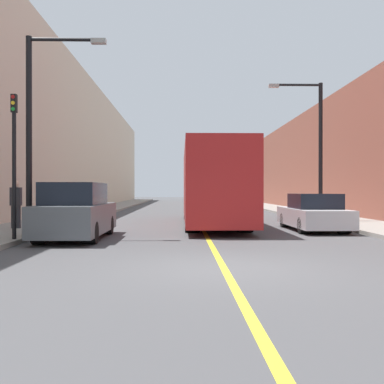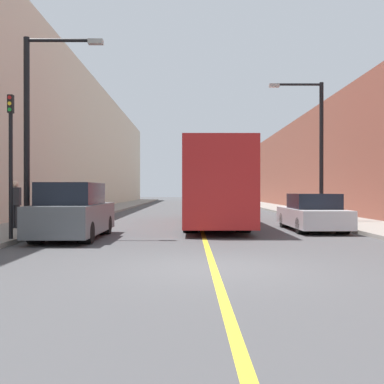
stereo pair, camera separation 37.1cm
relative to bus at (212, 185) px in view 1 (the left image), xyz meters
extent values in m
plane|color=#474749|center=(-0.55, -11.80, -1.87)|extent=(200.00, 200.00, 0.00)
cube|color=gray|center=(-7.79, 18.20, -1.80)|extent=(3.06, 72.00, 0.15)
cube|color=gray|center=(6.69, 18.20, -1.80)|extent=(3.06, 72.00, 0.15)
cube|color=beige|center=(-11.32, 18.20, 3.85)|extent=(4.00, 72.00, 11.43)
cube|color=brown|center=(10.22, 18.20, 2.03)|extent=(4.00, 72.00, 7.79)
cube|color=gold|center=(-0.55, 18.20, -1.87)|extent=(0.16, 72.00, 0.01)
cube|color=#AD1E1E|center=(0.00, 0.01, 0.03)|extent=(2.59, 12.47, 3.23)
cube|color=black|center=(0.00, -6.20, 0.59)|extent=(2.21, 0.04, 1.46)
cylinder|color=black|center=(-1.01, -3.86, -1.40)|extent=(0.57, 0.94, 0.94)
cylinder|color=black|center=(1.01, -3.86, -1.40)|extent=(0.57, 0.94, 0.94)
cylinder|color=black|center=(-1.01, 3.87, -1.40)|extent=(0.57, 0.94, 0.94)
cylinder|color=black|center=(1.01, 3.87, -1.40)|extent=(0.57, 0.94, 0.94)
cube|color=#51565B|center=(-4.92, -6.04, -1.19)|extent=(1.91, 4.87, 0.95)
cube|color=black|center=(-4.92, -6.29, -0.37)|extent=(1.68, 2.68, 0.71)
cube|color=black|center=(-4.92, -8.45, -1.03)|extent=(1.62, 0.04, 0.43)
cylinder|color=black|center=(-5.67, -7.55, -1.53)|extent=(0.42, 0.68, 0.68)
cylinder|color=black|center=(-4.18, -7.55, -1.53)|extent=(0.42, 0.68, 0.68)
cylinder|color=black|center=(-5.67, -4.53, -1.53)|extent=(0.42, 0.68, 0.68)
cylinder|color=black|center=(-4.18, -4.53, -1.53)|extent=(0.42, 0.68, 0.68)
cube|color=silver|center=(3.87, -3.09, -1.34)|extent=(1.90, 4.75, 0.70)
cube|color=black|center=(3.87, -3.33, -0.69)|extent=(1.67, 2.14, 0.59)
cube|color=black|center=(3.87, -5.44, -1.21)|extent=(1.61, 0.04, 0.31)
cylinder|color=black|center=(3.13, -4.56, -1.56)|extent=(0.42, 0.62, 0.62)
cylinder|color=black|center=(4.61, -4.56, -1.56)|extent=(0.42, 0.62, 0.62)
cylinder|color=black|center=(3.13, -1.62, -1.56)|extent=(0.42, 0.62, 0.62)
cylinder|color=black|center=(4.61, -1.62, -1.56)|extent=(0.42, 0.62, 0.62)
cylinder|color=black|center=(-6.56, -5.85, 1.60)|extent=(0.20, 0.20, 6.64)
cylinder|color=black|center=(-5.39, -5.85, 4.82)|extent=(2.33, 0.12, 0.12)
cube|color=#999993|center=(-4.23, -5.85, 4.77)|extent=(0.50, 0.24, 0.16)
cylinder|color=black|center=(5.45, 1.00, 1.67)|extent=(0.20, 0.20, 6.78)
cylinder|color=black|center=(4.29, 1.00, 4.96)|extent=(2.33, 0.12, 0.12)
cube|color=#999993|center=(3.12, 1.00, 4.91)|extent=(0.50, 0.24, 0.16)
cylinder|color=black|center=(-6.46, -7.46, 0.18)|extent=(0.12, 0.12, 3.80)
cube|color=black|center=(-6.46, -7.46, 2.35)|extent=(0.16, 0.16, 0.55)
cylinder|color=#B21919|center=(-6.46, -7.55, 2.54)|extent=(0.11, 0.02, 0.11)
cylinder|color=yellow|center=(-6.46, -7.55, 2.35)|extent=(0.11, 0.02, 0.11)
cylinder|color=green|center=(-6.46, -7.55, 2.17)|extent=(0.11, 0.02, 0.11)
cylinder|color=#2D2D33|center=(-7.92, -3.58, -1.28)|extent=(0.18, 0.18, 0.88)
cylinder|color=#2D2D33|center=(-7.74, -3.58, -1.28)|extent=(0.18, 0.18, 0.88)
cube|color=#2D2D33|center=(-7.83, -3.58, -0.49)|extent=(0.40, 0.22, 0.70)
sphere|color=beige|center=(-7.83, -3.58, -0.01)|extent=(0.26, 0.26, 0.26)
camera|label=1|loc=(-1.43, -21.05, -0.26)|focal=42.00mm
camera|label=2|loc=(-1.05, -21.06, -0.26)|focal=42.00mm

